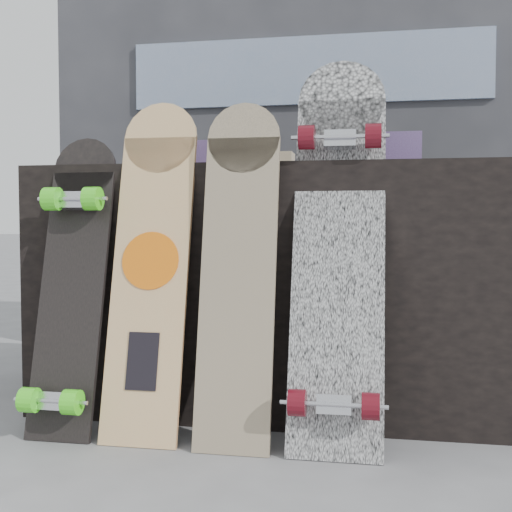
% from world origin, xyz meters
% --- Properties ---
extents(ground, '(60.00, 60.00, 0.00)m').
position_xyz_m(ground, '(0.00, 0.00, 0.00)').
color(ground, slate).
rests_on(ground, ground).
extents(vendor_table, '(1.60, 0.60, 0.80)m').
position_xyz_m(vendor_table, '(0.00, 0.50, 0.40)').
color(vendor_table, black).
rests_on(vendor_table, ground).
extents(booth, '(2.40, 0.22, 2.20)m').
position_xyz_m(booth, '(0.00, 1.35, 1.10)').
color(booth, '#313136').
rests_on(booth, ground).
extents(merch_box_purple, '(0.18, 0.12, 0.10)m').
position_xyz_m(merch_box_purple, '(-0.32, 0.52, 0.85)').
color(merch_box_purple, '#4E3369').
rests_on(merch_box_purple, vendor_table).
extents(merch_box_small, '(0.14, 0.14, 0.12)m').
position_xyz_m(merch_box_small, '(0.38, 0.58, 0.86)').
color(merch_box_small, '#4E3369').
rests_on(merch_box_small, vendor_table).
extents(merch_box_flat, '(0.22, 0.10, 0.06)m').
position_xyz_m(merch_box_flat, '(-0.08, 0.54, 0.83)').
color(merch_box_flat, '#D1B78C').
rests_on(merch_box_flat, vendor_table).
extents(longboard_geisha, '(0.23, 0.27, 0.99)m').
position_xyz_m(longboard_geisha, '(-0.34, 0.14, 0.52)').
color(longboard_geisha, beige).
rests_on(longboard_geisha, ground).
extents(longboard_celtic, '(0.21, 0.22, 0.97)m').
position_xyz_m(longboard_celtic, '(-0.07, 0.10, 0.52)').
color(longboard_celtic, beige).
rests_on(longboard_celtic, ground).
extents(longboard_cascadia, '(0.26, 0.40, 1.11)m').
position_xyz_m(longboard_cascadia, '(0.20, 0.16, 0.58)').
color(longboard_cascadia, white).
rests_on(longboard_cascadia, ground).
extents(skateboard_dark, '(0.20, 0.31, 0.89)m').
position_xyz_m(skateboard_dark, '(-0.58, 0.11, 0.45)').
color(skateboard_dark, black).
rests_on(skateboard_dark, ground).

